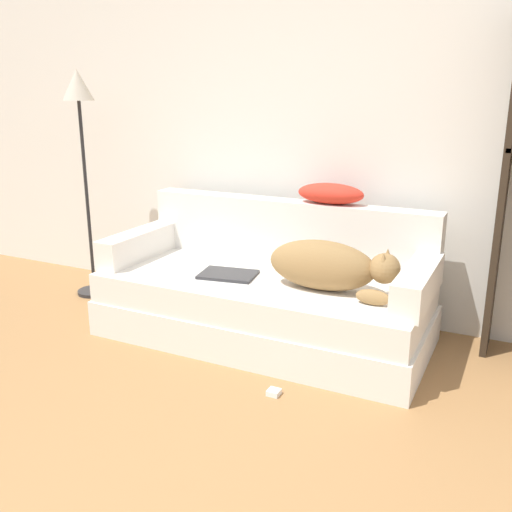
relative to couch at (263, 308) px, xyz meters
name	(u,v)px	position (x,y,z in m)	size (l,w,h in m)	color
wall_back	(339,106)	(0.23, 0.60, 1.16)	(7.95, 0.06, 2.70)	silver
couch	(263,308)	(0.00, 0.00, 0.00)	(1.94, 0.88, 0.39)	silver
couch_backrest	(288,231)	(0.00, 0.37, 0.39)	(1.90, 0.15, 0.39)	silver
couch_arm_left	(139,244)	(-0.90, -0.01, 0.29)	(0.15, 0.69, 0.18)	silver
couch_arm_right	(418,284)	(0.90, -0.01, 0.29)	(0.15, 0.69, 0.18)	silver
dog	(328,266)	(0.42, -0.06, 0.34)	(0.73, 0.28, 0.28)	olive
laptop	(228,274)	(-0.19, -0.09, 0.21)	(0.36, 0.28, 0.02)	#2D2D30
throw_pillow	(331,193)	(0.27, 0.38, 0.65)	(0.41, 0.19, 0.13)	red
floor_lamp	(81,122)	(-1.46, 0.16, 1.04)	(0.25, 0.25, 1.58)	#232326
power_adapter	(274,392)	(0.34, -0.60, -0.18)	(0.06, 0.06, 0.03)	white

